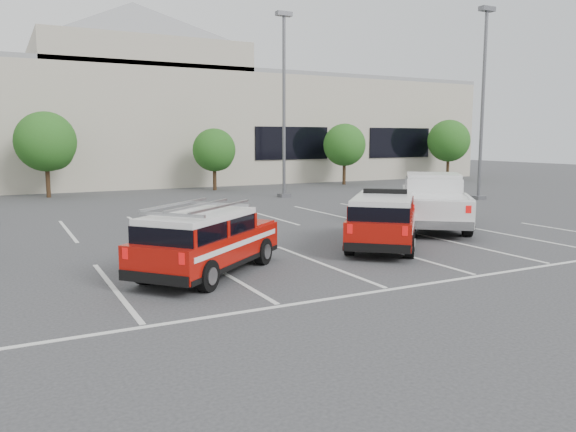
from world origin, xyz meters
The scene contains 12 objects.
ground centered at (0.00, 0.00, 0.00)m, with size 120.00×120.00×0.00m, color #323235.
stall_markings centered at (0.00, 4.50, 0.01)m, with size 23.00×15.00×0.01m, color silver.
convention_building centered at (0.18, 31.86, 4.72)m, with size 60.00×16.99×13.20m.
tree_mid_left centered at (-4.91, 22.05, 3.04)m, with size 3.37×3.37×4.85m.
tree_mid_right centered at (5.09, 22.05, 2.50)m, with size 2.77×2.77×3.99m.
tree_right centered at (15.09, 22.05, 2.77)m, with size 3.07×3.07×4.42m.
tree_far_right centered at (25.09, 22.05, 3.04)m, with size 3.37×3.37×4.85m.
light_pole_mid centered at (7.00, 16.00, 5.19)m, with size 0.90×0.60×10.24m.
light_pole_right centered at (16.00, 10.00, 5.19)m, with size 0.90×0.60×10.24m.
fire_chief_suv centered at (2.91, 1.26, 0.72)m, with size 4.66×4.96×1.76m.
white_pickup centered at (7.14, 3.78, 0.79)m, with size 5.75×6.45×1.98m.
ladder_suv centered at (-3.13, 0.37, 0.71)m, with size 4.58×4.27×1.78m.
Camera 1 is at (-7.55, -12.51, 3.30)m, focal length 35.00 mm.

